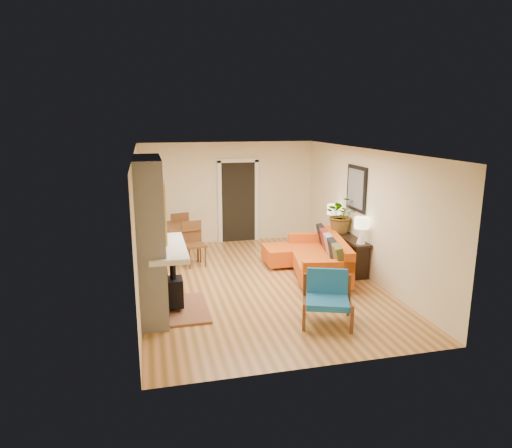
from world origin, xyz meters
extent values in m
plane|color=#DA8B53|center=(0.00, 0.00, 0.00)|extent=(6.50, 6.50, 0.00)
plane|color=white|center=(0.00, 0.00, 2.60)|extent=(6.50, 6.50, 0.00)
plane|color=#F5E7C0|center=(0.00, 3.25, 1.30)|extent=(4.50, 0.00, 4.50)
plane|color=#F5E7C0|center=(0.00, -3.25, 1.30)|extent=(4.50, 0.00, 4.50)
plane|color=#F5E7C0|center=(-2.25, 0.00, 1.30)|extent=(0.00, 6.50, 6.50)
plane|color=#F5E7C0|center=(2.25, 0.00, 1.30)|extent=(0.00, 6.50, 6.50)
cube|color=black|center=(0.25, 3.22, 1.05)|extent=(0.88, 0.06, 2.10)
cube|color=white|center=(-0.24, 3.21, 1.05)|extent=(0.10, 0.08, 2.18)
cube|color=white|center=(0.74, 3.21, 1.05)|extent=(0.10, 0.08, 2.18)
cube|color=white|center=(0.25, 3.21, 2.13)|extent=(1.08, 0.08, 0.10)
cube|color=black|center=(2.22, 0.40, 1.75)|extent=(0.04, 0.85, 0.95)
cube|color=slate|center=(2.19, 0.40, 1.75)|extent=(0.01, 0.70, 0.80)
cube|color=black|center=(-2.21, 0.35, 1.42)|extent=(0.06, 0.95, 0.02)
cube|color=black|center=(-2.21, 0.35, 1.72)|extent=(0.06, 0.95, 0.02)
cube|color=white|center=(-2.04, -1.00, 1.86)|extent=(0.42, 1.50, 1.48)
cube|color=white|center=(-2.04, -1.00, 0.56)|extent=(0.42, 1.50, 1.12)
cube|color=white|center=(-1.79, -1.00, 1.12)|extent=(0.60, 1.68, 0.08)
cube|color=black|center=(-1.83, -1.00, 0.45)|extent=(0.03, 0.72, 0.78)
cube|color=brown|center=(-1.53, -1.00, 0.02)|extent=(0.75, 1.30, 0.04)
cube|color=black|center=(-1.71, -1.00, 0.34)|extent=(0.30, 0.36, 0.48)
cylinder|color=black|center=(-1.71, -1.00, 0.78)|extent=(0.10, 0.10, 0.40)
cube|color=gold|center=(-1.82, -1.00, 1.75)|extent=(0.04, 0.95, 0.95)
cube|color=silver|center=(-1.80, -1.00, 1.75)|extent=(0.01, 0.82, 0.82)
cylinder|color=silver|center=(0.75, -0.78, 0.05)|extent=(0.05, 0.05, 0.11)
cylinder|color=silver|center=(1.48, -0.92, 0.05)|extent=(0.05, 0.05, 0.11)
cylinder|color=silver|center=(1.12, 1.17, 0.05)|extent=(0.05, 0.05, 0.11)
cylinder|color=silver|center=(1.86, 1.03, 0.05)|extent=(0.05, 0.05, 0.11)
cube|color=#D46314|center=(1.30, 0.13, 0.27)|extent=(1.37, 2.39, 0.32)
cube|color=#D46314|center=(1.67, 0.06, 0.61)|extent=(0.63, 2.24, 0.37)
cube|color=#D46314|center=(1.11, -0.88, 0.53)|extent=(0.98, 0.37, 0.21)
cube|color=#D46314|center=(1.49, 1.14, 0.53)|extent=(0.98, 0.37, 0.21)
cube|color=#525624|center=(1.36, -0.75, 0.66)|extent=(0.29, 0.46, 0.44)
cube|color=black|center=(1.44, -0.33, 0.66)|extent=(0.29, 0.46, 0.44)
cube|color=gray|center=(1.52, 0.09, 0.66)|extent=(0.29, 0.46, 0.44)
cube|color=maroon|center=(1.59, 0.45, 0.66)|extent=(0.29, 0.46, 0.44)
cube|color=black|center=(1.67, 0.87, 0.66)|extent=(0.29, 0.46, 0.44)
cylinder|color=silver|center=(0.47, 0.65, 0.03)|extent=(0.04, 0.04, 0.07)
cylinder|color=silver|center=(1.14, 0.64, 0.03)|extent=(0.04, 0.04, 0.07)
cylinder|color=silver|center=(0.48, 1.31, 0.03)|extent=(0.04, 0.04, 0.07)
cylinder|color=silver|center=(1.15, 1.30, 0.03)|extent=(0.04, 0.04, 0.07)
cube|color=#D46314|center=(0.81, 0.97, 0.24)|extent=(0.83, 0.83, 0.35)
cube|color=brown|center=(0.28, -1.91, 0.30)|extent=(0.31, 0.72, 0.05)
cube|color=brown|center=(0.17, -2.22, 0.22)|extent=(0.06, 0.06, 0.44)
cube|color=brown|center=(0.40, -1.60, 0.35)|extent=(0.06, 0.06, 0.70)
cube|color=brown|center=(0.96, -2.16, 0.30)|extent=(0.31, 0.72, 0.05)
cube|color=brown|center=(0.85, -2.47, 0.22)|extent=(0.06, 0.06, 0.44)
cube|color=brown|center=(1.07, -1.85, 0.35)|extent=(0.06, 0.06, 0.70)
cube|color=#207FC4|center=(0.62, -2.03, 0.36)|extent=(0.83, 0.81, 0.10)
cube|color=#207FC4|center=(0.72, -1.75, 0.60)|extent=(0.68, 0.39, 0.41)
cube|color=brown|center=(-1.39, 1.99, 0.78)|extent=(0.92, 1.17, 0.04)
cylinder|color=brown|center=(-1.59, 1.49, 0.38)|extent=(0.05, 0.05, 0.75)
cylinder|color=brown|center=(-1.01, 1.61, 0.38)|extent=(0.05, 0.05, 0.75)
cylinder|color=brown|center=(-1.76, 2.38, 0.38)|extent=(0.05, 0.05, 0.75)
cylinder|color=brown|center=(-1.19, 2.49, 0.38)|extent=(0.05, 0.05, 0.75)
cube|color=brown|center=(-1.10, 1.35, 0.47)|extent=(0.52, 0.52, 0.04)
cube|color=brown|center=(-1.14, 1.56, 0.73)|extent=(0.44, 0.13, 0.48)
cylinder|color=brown|center=(-1.24, 1.15, 0.23)|extent=(0.04, 0.04, 0.46)
cylinder|color=brown|center=(-0.89, 1.22, 0.23)|extent=(0.04, 0.04, 0.46)
cylinder|color=brown|center=(-1.31, 1.49, 0.23)|extent=(0.04, 0.04, 0.46)
cylinder|color=brown|center=(-0.96, 1.56, 0.23)|extent=(0.04, 0.04, 0.46)
cube|color=brown|center=(-1.37, 2.69, 0.47)|extent=(0.52, 0.52, 0.04)
cube|color=brown|center=(-1.33, 2.48, 0.73)|extent=(0.44, 0.13, 0.48)
cylinder|color=brown|center=(-1.51, 2.48, 0.23)|extent=(0.04, 0.04, 0.46)
cylinder|color=brown|center=(-1.16, 2.55, 0.23)|extent=(0.04, 0.04, 0.46)
cylinder|color=brown|center=(-1.58, 2.83, 0.23)|extent=(0.04, 0.04, 0.46)
cylinder|color=brown|center=(-1.23, 2.90, 0.23)|extent=(0.04, 0.04, 0.46)
cube|color=black|center=(2.07, 0.51, 0.70)|extent=(0.34, 1.85, 0.05)
cube|color=black|center=(2.07, -0.34, 0.34)|extent=(0.30, 0.04, 0.68)
cube|color=black|center=(2.07, 1.36, 0.34)|extent=(0.30, 0.04, 0.68)
cone|color=white|center=(2.07, -0.22, 0.88)|extent=(0.18, 0.18, 0.30)
cylinder|color=white|center=(2.07, -0.22, 1.05)|extent=(0.03, 0.03, 0.06)
cylinder|color=#FFEABF|center=(2.07, -0.22, 1.16)|extent=(0.30, 0.30, 0.22)
cone|color=white|center=(2.07, 1.20, 0.88)|extent=(0.18, 0.18, 0.30)
cylinder|color=white|center=(2.07, 1.20, 1.05)|extent=(0.03, 0.03, 0.06)
cylinder|color=#FFEABF|center=(2.07, 1.20, 1.16)|extent=(0.30, 0.30, 0.22)
imported|color=#1E5919|center=(2.06, 0.74, 1.13)|extent=(0.78, 0.69, 0.82)
camera|label=1|loc=(-2.06, -8.31, 3.19)|focal=32.00mm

